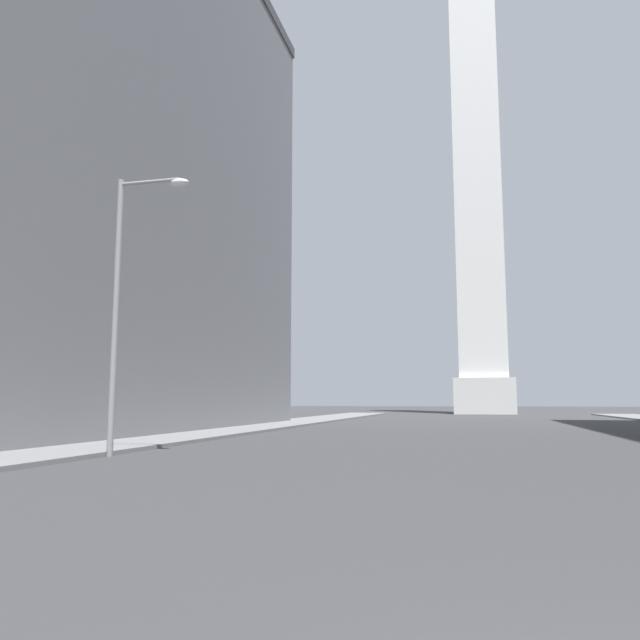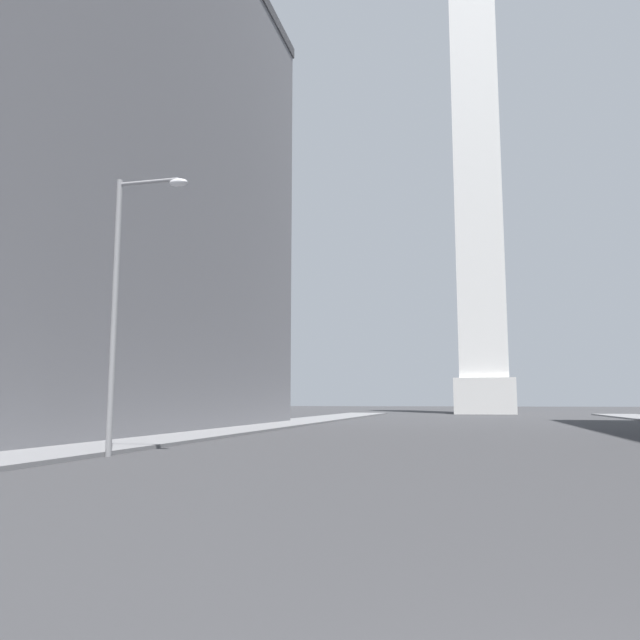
% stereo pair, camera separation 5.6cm
% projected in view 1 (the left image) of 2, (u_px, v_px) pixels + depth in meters
% --- Properties ---
extents(sidewalk_left, '(5.00, 103.13, 0.15)m').
position_uv_depth(sidewalk_left, '(221.00, 431.00, 35.33)').
color(sidewalk_left, slate).
rests_on(sidewalk_left, ground_plane).
extents(obelisk, '(8.01, 8.01, 75.19)m').
position_uv_depth(obelisk, '(476.00, 158.00, 89.36)').
color(obelisk, silver).
rests_on(obelisk, ground_plane).
extents(street_lamp, '(2.59, 0.36, 9.17)m').
position_uv_depth(street_lamp, '(126.00, 286.00, 20.50)').
color(street_lamp, gray).
rests_on(street_lamp, ground_plane).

